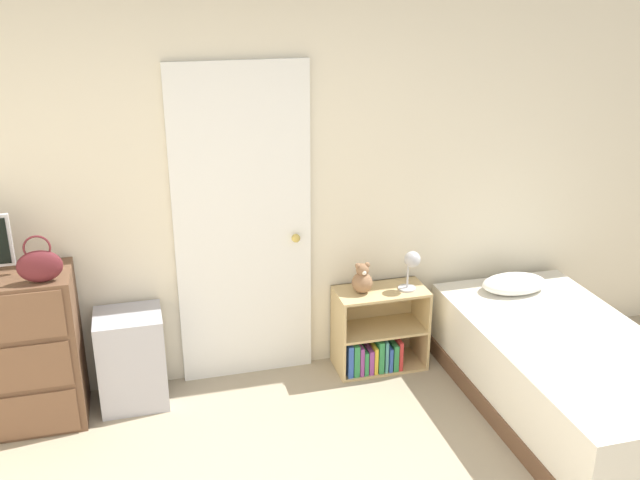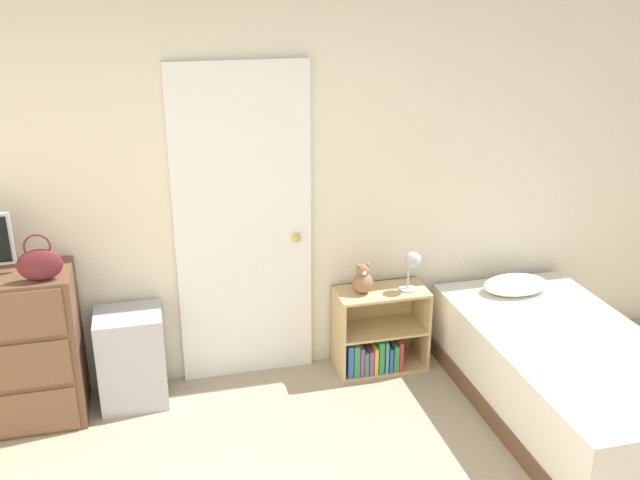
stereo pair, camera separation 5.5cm
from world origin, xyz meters
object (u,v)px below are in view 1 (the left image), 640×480
Objects in this scene: handbag at (40,265)px; teddy_bear at (362,280)px; desk_lamp at (412,263)px; bookshelf at (374,338)px; bed at (566,374)px; storage_bin at (132,359)px.

handbag is 1.97m from teddy_bear.
bookshelf is at bearing 169.18° from desk_lamp.
desk_lamp is at bearing 3.61° from handbag.
storage_bin is at bearing 162.95° from bed.
storage_bin is at bearing -179.35° from teddy_bear.
desk_lamp is 0.14× the size of bed.
handbag reaches higher than desk_lamp.
bookshelf is 1.25m from bed.
teddy_bear is 0.34m from desk_lamp.
bookshelf is 2.24× the size of desk_lamp.
handbag is at bearing -174.76° from bookshelf.
bookshelf is at bearing 0.55° from storage_bin.
teddy_bear is at bearing 142.80° from bed.
bookshelf is 2.90× the size of teddy_bear.
bed reaches higher than bookshelf.
bookshelf is 0.31× the size of bed.
handbag is 2.27m from desk_lamp.
bookshelf is (1.59, 0.02, -0.09)m from storage_bin.
storage_bin is 2.90× the size of teddy_bear.
storage_bin is at bearing 21.82° from handbag.
desk_lamp reaches higher than bed.
bed is (2.97, -0.61, -0.79)m from handbag.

